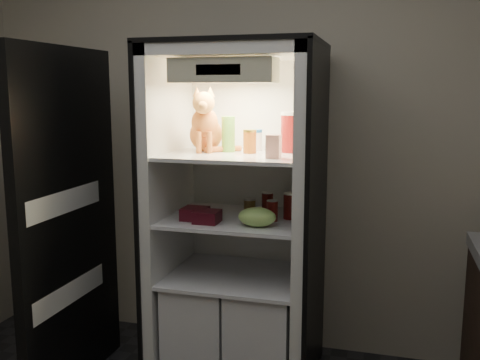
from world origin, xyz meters
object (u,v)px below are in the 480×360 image
object	(u,v)px
grape_bag	(257,217)
pepper_jar	(293,132)
soda_can_b	(290,206)
parmesan_shaker	(228,134)
tabby_cat	(206,127)
refrigerator	(239,240)
berry_box_right	(207,217)
soda_can_c	(272,211)
berry_box_left	(195,214)
mayo_tub	(255,140)
soda_can_a	(267,203)
cream_carton	(274,146)
condiment_jar	(250,206)
salsa_jar	(250,141)

from	to	relation	value
grape_bag	pepper_jar	bearing A→B (deg)	67.53
pepper_jar	soda_can_b	distance (m)	0.40
parmesan_shaker	pepper_jar	distance (m)	0.35
tabby_cat	refrigerator	bearing A→B (deg)	-10.27
grape_bag	berry_box_right	bearing A→B (deg)	179.11
soda_can_c	berry_box_left	distance (m)	0.41
pepper_jar	grape_bag	bearing A→B (deg)	-112.47
tabby_cat	soda_can_b	bearing A→B (deg)	-16.15
tabby_cat	mayo_tub	distance (m)	0.29
soda_can_a	berry_box_right	distance (m)	0.39
cream_carton	soda_can_b	distance (m)	0.39
soda_can_b	berry_box_right	size ratio (longest dim) A/B	1.09
mayo_tub	soda_can_c	distance (m)	0.44
cream_carton	soda_can_a	xyz separation A→B (m)	(-0.09, 0.28, -0.35)
grape_bag	condiment_jar	bearing A→B (deg)	112.79
refrigerator	soda_can_c	world-z (taller)	refrigerator
parmesan_shaker	soda_can_c	bearing A→B (deg)	-19.50
mayo_tub	soda_can_b	size ratio (longest dim) A/B	0.85
berry_box_right	berry_box_left	bearing A→B (deg)	151.73
parmesan_shaker	berry_box_left	bearing A→B (deg)	-127.50
pepper_jar	grape_bag	xyz separation A→B (m)	(-0.12, -0.30, -0.41)
salsa_jar	berry_box_left	bearing A→B (deg)	-151.50
refrigerator	condiment_jar	world-z (taller)	refrigerator
refrigerator	soda_can_c	distance (m)	0.31
parmesan_shaker	condiment_jar	size ratio (longest dim) A/B	2.09
tabby_cat	parmesan_shaker	size ratio (longest dim) A/B	1.84
berry_box_right	mayo_tub	bearing A→B (deg)	62.81
mayo_tub	cream_carton	size ratio (longest dim) A/B	1.01
refrigerator	soda_can_b	world-z (taller)	refrigerator
refrigerator	grape_bag	distance (m)	0.35
cream_carton	soda_can_b	world-z (taller)	cream_carton
parmesan_shaker	berry_box_right	size ratio (longest dim) A/B	1.52
tabby_cat	parmesan_shaker	distance (m)	0.13
refrigerator	mayo_tub	bearing A→B (deg)	58.55
pepper_jar	soda_can_c	size ratio (longest dim) A/B	1.97
parmesan_shaker	pepper_jar	world-z (taller)	pepper_jar
soda_can_a	condiment_jar	bearing A→B (deg)	-149.11
cream_carton	soda_can_c	world-z (taller)	cream_carton
salsa_jar	berry_box_right	world-z (taller)	salsa_jar
salsa_jar	refrigerator	bearing A→B (deg)	150.96
pepper_jar	soda_can_c	distance (m)	0.44
parmesan_shaker	grape_bag	xyz separation A→B (m)	(0.22, -0.23, -0.40)
tabby_cat	pepper_jar	size ratio (longest dim) A/B	1.63
berry_box_right	condiment_jar	bearing A→B (deg)	55.19
mayo_tub	condiment_jar	world-z (taller)	mayo_tub
refrigerator	soda_can_b	bearing A→B (deg)	-5.23
refrigerator	berry_box_left	distance (m)	0.32
condiment_jar	grape_bag	size ratio (longest dim) A/B	0.48
soda_can_b	berry_box_right	distance (m)	0.45
pepper_jar	grape_bag	size ratio (longest dim) A/B	1.12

